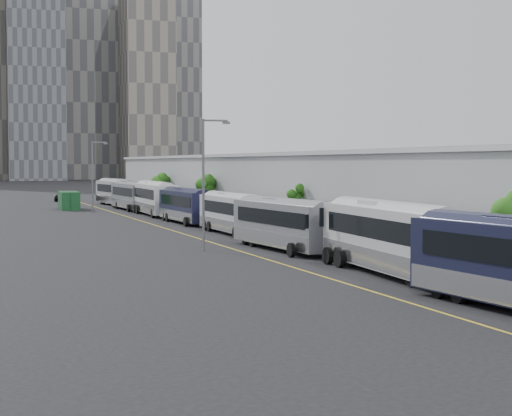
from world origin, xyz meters
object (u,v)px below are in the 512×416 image
street_lamp_near (206,175)px  bus_4 (233,217)px  bus_7 (131,198)px  suv (64,196)px  street_lamp_far (94,172)px  shipping_container (69,201)px  bus_3 (284,228)px  bus_6 (155,201)px  bus_2 (389,243)px  bus_5 (186,209)px  bus_8 (117,194)px

street_lamp_near → bus_4: bearing=64.5°
bus_7 → suv: bus_7 is taller
street_lamp_near → street_lamp_far: 49.27m
shipping_container → bus_3: bearing=-80.4°
bus_6 → street_lamp_far: (-5.99, 7.68, 3.44)m
bus_2 → bus_5: 42.87m
bus_7 → street_lamp_far: 8.21m
bus_8 → shipping_container: bearing=-138.8°
bus_5 → bus_7: bus_7 is taller
bus_6 → street_lamp_near: street_lamp_near is taller
bus_2 → bus_7: 69.70m
bus_4 → street_lamp_far: (-6.46, 36.17, 3.63)m
street_lamp_near → street_lamp_far: (-0.21, 49.27, -0.21)m
street_lamp_far → bus_2: bearing=-84.4°
street_lamp_near → street_lamp_far: bearing=90.2°
bus_5 → suv: 56.56m
bus_2 → street_lamp_far: bearing=99.5°
bus_3 → street_lamp_far: street_lamp_far is taller
bus_5 → street_lamp_near: 28.10m
street_lamp_far → shipping_container: (-1.98, 8.89, -3.93)m
bus_2 → street_lamp_near: street_lamp_near is taller
street_lamp_near → shipping_container: street_lamp_near is taller
shipping_container → bus_7: bearing=-25.9°
bus_7 → shipping_container: bearing=149.7°
bus_3 → bus_4: 14.65m
street_lamp_near → bus_6: bearing=82.1°
bus_2 → street_lamp_near: size_ratio=1.50×
bus_5 → bus_8: size_ratio=0.92×
bus_2 → street_lamp_far: street_lamp_far is taller
bus_3 → bus_5: (0.49, 28.75, -0.03)m
bus_3 → bus_6: 43.11m
bus_7 → shipping_container: bus_7 is taller
suv → bus_8: bearing=-59.3°
bus_6 → bus_7: (-0.34, 12.48, -0.10)m
bus_6 → bus_7: bus_6 is taller
bus_3 → bus_4: (0.93, 14.62, -0.04)m
bus_4 → bus_5: bus_5 is taller
bus_5 → bus_3: bearing=-92.5°
suv → bus_3: bearing=-74.3°
bus_7 → bus_8: bus_8 is taller
bus_4 → bus_7: size_ratio=0.94×
bus_8 → street_lamp_far: size_ratio=1.51×
bus_8 → street_lamp_far: bearing=-114.9°
street_lamp_near → shipping_container: 58.35m
bus_8 → bus_6: bearing=-96.0°
bus_8 → street_lamp_near: 67.14m
bus_7 → bus_3: bearing=-92.1°
bus_3 → shipping_container: 60.16m
suv → bus_6: bearing=-70.2°
shipping_container → bus_8: bearing=49.5°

